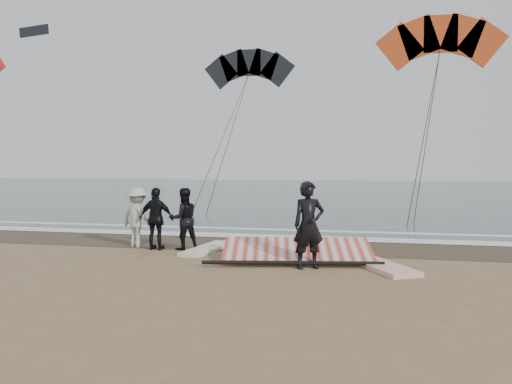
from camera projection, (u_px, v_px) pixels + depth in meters
ground at (242, 281)px, 9.86m from camera, size 120.00×120.00×0.00m
sea at (335, 191)px, 42.07m from camera, size 120.00×54.00×0.02m
wet_sand at (280, 245)px, 14.26m from camera, size 120.00×2.80×0.01m
foam_near at (287, 237)px, 15.62m from camera, size 120.00×0.90×0.01m
foam_far at (294, 230)px, 17.28m from camera, size 120.00×0.45×0.01m
man_main at (309, 225)px, 11.03m from camera, size 0.84×0.72×1.94m
board_white at (376, 264)px, 11.30m from camera, size 1.87×2.60×0.10m
board_cream at (208, 248)px, 13.41m from camera, size 0.93×2.31×0.09m
trio_cluster at (157, 218)px, 13.64m from camera, size 2.53×1.09×1.69m
sail_rig at (295, 252)px, 12.03m from camera, size 4.02×2.28×0.49m
kite_red at (440, 45)px, 26.81m from camera, size 7.61×5.04×13.20m
kite_dark at (249, 71)px, 37.98m from camera, size 7.97×8.39×19.01m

